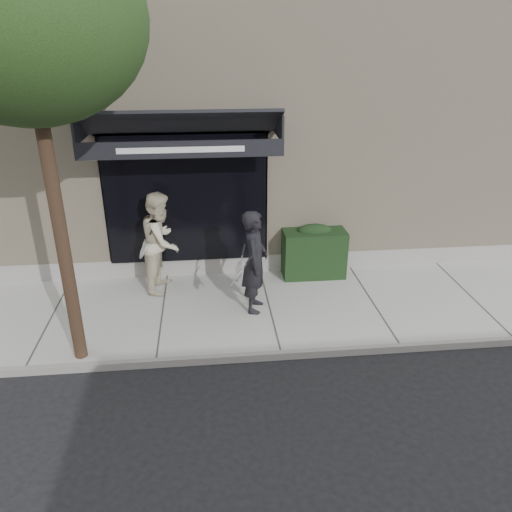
{
  "coord_description": "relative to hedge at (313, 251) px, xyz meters",
  "views": [
    {
      "loc": [
        -1.1,
        -8.21,
        4.83
      ],
      "look_at": [
        -0.19,
        0.6,
        0.89
      ],
      "focal_mm": 35.0,
      "sensor_mm": 36.0,
      "label": 1
    }
  ],
  "objects": [
    {
      "name": "curb",
      "position": [
        -1.1,
        -2.8,
        -0.59
      ],
      "size": [
        20.0,
        0.1,
        0.14
      ],
      "primitive_type": "cube",
      "color": "gray",
      "rests_on": "ground"
    },
    {
      "name": "hedge",
      "position": [
        0.0,
        0.0,
        0.0
      ],
      "size": [
        1.3,
        0.7,
        1.14
      ],
      "color": "black",
      "rests_on": "sidewalk"
    },
    {
      "name": "street_tree",
      "position": [
        -4.3,
        -2.55,
        4.32
      ],
      "size": [
        3.0,
        3.0,
        6.28
      ],
      "color": "black",
      "rests_on": "ground"
    },
    {
      "name": "sidewalk",
      "position": [
        -1.1,
        -1.25,
        -0.6
      ],
      "size": [
        20.0,
        3.0,
        0.12
      ],
      "primitive_type": "cube",
      "color": "#A3A29D",
      "rests_on": "ground"
    },
    {
      "name": "ground",
      "position": [
        -1.1,
        -1.25,
        -0.66
      ],
      "size": [
        80.0,
        80.0,
        0.0
      ],
      "primitive_type": "plane",
      "color": "black",
      "rests_on": "ground"
    },
    {
      "name": "pedestrian_back",
      "position": [
        -3.11,
        -0.3,
        0.46
      ],
      "size": [
        0.95,
        1.11,
        2.01
      ],
      "color": "beige",
      "rests_on": "sidewalk"
    },
    {
      "name": "building_facade",
      "position": [
        -1.11,
        3.71,
        2.08
      ],
      "size": [
        14.3,
        8.04,
        5.64
      ],
      "color": "#C6B697",
      "rests_on": "ground"
    },
    {
      "name": "pedestrian_front",
      "position": [
        -1.38,
        -1.34,
        0.42
      ],
      "size": [
        0.8,
        0.98,
        1.93
      ],
      "color": "black",
      "rests_on": "sidewalk"
    }
  ]
}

